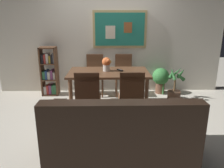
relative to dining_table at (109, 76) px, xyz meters
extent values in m
plane|color=beige|center=(0.03, -0.40, -0.63)|extent=(12.00, 12.00, 0.00)
cube|color=silver|center=(0.03, 1.08, 0.67)|extent=(5.20, 0.10, 2.60)
cube|color=tan|center=(0.26, 1.01, 0.82)|extent=(1.21, 0.02, 0.82)
cube|color=#1E7260|center=(0.26, 1.00, 0.82)|extent=(1.11, 0.01, 0.72)
cube|color=beige|center=(0.05, 0.99, 0.76)|extent=(0.22, 0.00, 0.29)
cube|color=brown|center=(0.44, 0.99, 0.86)|extent=(0.18, 0.00, 0.23)
cube|color=brown|center=(0.00, 0.00, 0.07)|extent=(1.51, 0.87, 0.04)
cylinder|color=brown|center=(-0.68, -0.36, -0.29)|extent=(0.07, 0.07, 0.68)
cylinder|color=brown|center=(0.68, -0.36, -0.29)|extent=(0.07, 0.07, 0.68)
cylinder|color=brown|center=(-0.68, 0.36, -0.29)|extent=(0.07, 0.07, 0.68)
cylinder|color=brown|center=(0.68, 0.36, -0.29)|extent=(0.07, 0.07, 0.68)
cube|color=brown|center=(-0.34, -0.66, -0.19)|extent=(0.40, 0.40, 0.03)
cube|color=#C6B299|center=(-0.34, -0.66, -0.16)|extent=(0.36, 0.36, 0.03)
cylinder|color=brown|center=(-0.51, -0.83, -0.42)|extent=(0.04, 0.04, 0.42)
cylinder|color=brown|center=(-0.17, -0.83, -0.42)|extent=(0.04, 0.04, 0.42)
cylinder|color=brown|center=(-0.51, -0.49, -0.42)|extent=(0.04, 0.04, 0.42)
cylinder|color=brown|center=(-0.17, -0.49, -0.42)|extent=(0.04, 0.04, 0.42)
cube|color=brown|center=(-0.34, -0.84, 0.05)|extent=(0.38, 0.04, 0.46)
cube|color=brown|center=(-0.34, -0.84, 0.25)|extent=(0.38, 0.05, 0.06)
cube|color=brown|center=(0.35, 0.71, -0.19)|extent=(0.40, 0.40, 0.03)
cube|color=#C6B299|center=(0.35, 0.71, -0.16)|extent=(0.36, 0.36, 0.03)
cylinder|color=brown|center=(0.52, 0.88, -0.42)|extent=(0.04, 0.04, 0.42)
cylinder|color=brown|center=(0.18, 0.88, -0.42)|extent=(0.04, 0.04, 0.42)
cylinder|color=brown|center=(0.52, 0.54, -0.42)|extent=(0.04, 0.04, 0.42)
cylinder|color=brown|center=(0.18, 0.54, -0.42)|extent=(0.04, 0.04, 0.42)
cube|color=brown|center=(0.35, 0.89, 0.05)|extent=(0.38, 0.04, 0.46)
cube|color=brown|center=(0.35, 0.89, 0.25)|extent=(0.38, 0.05, 0.06)
cube|color=brown|center=(0.36, -0.66, -0.19)|extent=(0.40, 0.40, 0.03)
cube|color=#C6B299|center=(0.36, -0.66, -0.16)|extent=(0.36, 0.36, 0.03)
cylinder|color=brown|center=(0.19, -0.83, -0.42)|extent=(0.04, 0.04, 0.42)
cylinder|color=brown|center=(0.53, -0.83, -0.42)|extent=(0.04, 0.04, 0.42)
cylinder|color=brown|center=(0.19, -0.49, -0.42)|extent=(0.04, 0.04, 0.42)
cylinder|color=brown|center=(0.53, -0.49, -0.42)|extent=(0.04, 0.04, 0.42)
cube|color=brown|center=(0.36, -0.84, 0.05)|extent=(0.38, 0.04, 0.46)
cube|color=brown|center=(0.36, -0.84, 0.25)|extent=(0.38, 0.05, 0.06)
cube|color=brown|center=(-0.30, 0.72, -0.19)|extent=(0.40, 0.40, 0.03)
cube|color=#C6B299|center=(-0.30, 0.72, -0.16)|extent=(0.36, 0.36, 0.03)
cylinder|color=brown|center=(-0.13, 0.89, -0.42)|extent=(0.04, 0.04, 0.42)
cylinder|color=brown|center=(-0.47, 0.89, -0.42)|extent=(0.04, 0.04, 0.42)
cylinder|color=brown|center=(-0.13, 0.55, -0.42)|extent=(0.04, 0.04, 0.42)
cylinder|color=brown|center=(-0.47, 0.55, -0.42)|extent=(0.04, 0.04, 0.42)
cube|color=brown|center=(-0.30, 0.90, 0.05)|extent=(0.38, 0.04, 0.46)
cube|color=brown|center=(-0.30, 0.90, 0.25)|extent=(0.38, 0.05, 0.06)
cube|color=black|center=(0.13, -1.57, -0.43)|extent=(1.80, 0.84, 0.40)
cube|color=black|center=(0.13, -1.89, -0.01)|extent=(1.80, 0.20, 0.44)
cube|color=black|center=(-0.68, -1.57, -0.12)|extent=(0.18, 0.80, 0.22)
cube|color=black|center=(0.94, -1.57, -0.12)|extent=(0.18, 0.80, 0.22)
cube|color=maroon|center=(-0.32, -1.75, -0.07)|extent=(0.32, 0.16, 0.33)
cube|color=#8C6B4C|center=(0.13, -1.75, -0.07)|extent=(0.32, 0.16, 0.33)
cube|color=#B78C33|center=(0.58, -1.75, -0.07)|extent=(0.32, 0.16, 0.33)
cube|color=brown|center=(-1.49, 0.78, -0.08)|extent=(0.03, 0.28, 1.09)
cube|color=brown|center=(-1.16, 0.78, -0.08)|extent=(0.03, 0.28, 1.09)
cube|color=brown|center=(-1.32, 0.78, -0.61)|extent=(0.36, 0.28, 0.03)
cube|color=brown|center=(-1.32, 0.78, 0.45)|extent=(0.36, 0.28, 0.03)
cube|color=brown|center=(-1.32, 0.78, -0.26)|extent=(0.30, 0.28, 0.02)
cube|color=brown|center=(-1.32, 0.78, 0.10)|extent=(0.30, 0.28, 0.02)
cube|color=beige|center=(-1.43, 0.78, -0.51)|extent=(0.06, 0.22, 0.18)
cube|color=#B2332D|center=(-1.38, 0.78, -0.50)|extent=(0.05, 0.22, 0.20)
cube|color=#7F3F72|center=(-1.32, 0.78, -0.49)|extent=(0.05, 0.22, 0.21)
cube|color=#337247|center=(-1.27, 0.78, -0.50)|extent=(0.04, 0.22, 0.21)
cube|color=#337247|center=(-1.21, 0.78, -0.49)|extent=(0.06, 0.22, 0.22)
cube|color=#337247|center=(-1.43, 0.78, -0.16)|extent=(0.06, 0.22, 0.19)
cube|color=#2D4C8C|center=(-1.38, 0.78, -0.15)|extent=(0.04, 0.22, 0.20)
cube|color=beige|center=(-1.32, 0.78, -0.17)|extent=(0.05, 0.22, 0.18)
cube|color=#7F3F72|center=(-1.26, 0.78, -0.15)|extent=(0.05, 0.22, 0.21)
cube|color=beige|center=(-1.21, 0.78, -0.17)|extent=(0.04, 0.22, 0.17)
cube|color=black|center=(-1.44, 0.78, 0.21)|extent=(0.05, 0.22, 0.20)
cube|color=#B2332D|center=(-1.38, 0.78, 0.21)|extent=(0.04, 0.22, 0.20)
cube|color=beige|center=(-1.33, 0.78, 0.22)|extent=(0.05, 0.22, 0.22)
cube|color=gold|center=(-1.28, 0.78, 0.19)|extent=(0.04, 0.22, 0.16)
cube|color=black|center=(-1.23, 0.78, 0.20)|extent=(0.04, 0.22, 0.19)
cube|color=#595960|center=(-1.18, 0.78, 0.23)|extent=(0.05, 0.22, 0.24)
cylinder|color=brown|center=(1.21, 0.82, -0.50)|extent=(0.21, 0.21, 0.25)
cylinder|color=#332319|center=(1.21, 0.82, -0.39)|extent=(0.19, 0.19, 0.02)
sphere|color=#387F3D|center=(1.21, 0.82, -0.22)|extent=(0.39, 0.39, 0.39)
cylinder|color=#387F3D|center=(1.25, 0.70, -0.48)|extent=(0.03, 0.03, 0.28)
cylinder|color=#387F3D|center=(1.31, 0.89, -0.48)|extent=(0.03, 0.03, 0.29)
cylinder|color=brown|center=(1.42, 0.41, -0.54)|extent=(0.28, 0.28, 0.19)
cylinder|color=#332319|center=(1.42, 0.41, -0.45)|extent=(0.25, 0.25, 0.02)
cylinder|color=brown|center=(1.42, 0.41, -0.30)|extent=(0.04, 0.04, 0.28)
cone|color=#2D6B33|center=(1.54, 0.43, -0.05)|extent=(0.13, 0.28, 0.28)
cone|color=#2D6B33|center=(1.46, 0.51, -0.06)|extent=(0.26, 0.17, 0.26)
cone|color=#2D6B33|center=(1.35, 0.47, -0.07)|extent=(0.21, 0.21, 0.23)
cone|color=#2D6B33|center=(1.35, 0.37, -0.05)|extent=(0.17, 0.22, 0.26)
cone|color=#2D6B33|center=(1.46, 0.28, -0.07)|extent=(0.28, 0.15, 0.24)
cylinder|color=beige|center=(-0.04, 0.05, 0.15)|extent=(0.13, 0.13, 0.12)
sphere|color=#D86633|center=(-0.04, 0.05, 0.27)|extent=(0.17, 0.17, 0.17)
sphere|color=#EACC4C|center=(-0.07, 0.11, 0.30)|extent=(0.05, 0.05, 0.05)
sphere|color=#D86633|center=(0.00, -0.01, 0.30)|extent=(0.08, 0.08, 0.08)
sphere|color=#EACC4C|center=(0.02, 0.07, 0.27)|extent=(0.07, 0.07, 0.07)
cube|color=black|center=(0.22, 0.07, 0.10)|extent=(0.11, 0.16, 0.02)
cube|color=gray|center=(0.22, 0.07, 0.11)|extent=(0.08, 0.10, 0.00)
camera|label=1|loc=(-0.02, -4.07, 1.07)|focal=35.39mm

